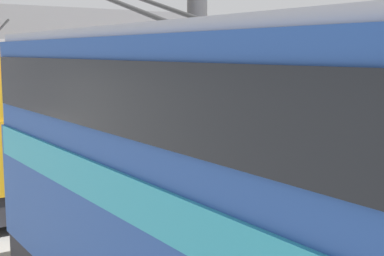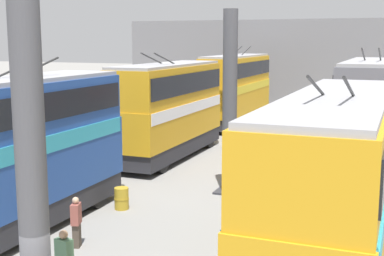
# 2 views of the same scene
# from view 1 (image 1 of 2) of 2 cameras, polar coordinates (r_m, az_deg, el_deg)

# --- Properties ---
(support_column_far) EXTENTS (1.05, 1.05, 7.36)m
(support_column_far) POSITION_cam_1_polar(r_m,az_deg,el_deg) (15.80, 0.54, 4.15)
(support_column_far) COLOR #4C4C51
(support_column_far) RESTS_ON ground_plane
(bus_left_far) EXTENTS (9.33, 2.54, 5.84)m
(bus_left_far) POSITION_cam_1_polar(r_m,az_deg,el_deg) (23.91, 1.54, 4.08)
(bus_left_far) COLOR black
(bus_left_far) RESTS_ON ground_plane
(bus_right_near) EXTENTS (10.34, 2.54, 5.60)m
(bus_right_near) POSITION_cam_1_polar(r_m,az_deg,el_deg) (7.16, 1.40, -6.58)
(bus_right_near) COLOR black
(bus_right_near) RESTS_ON ground_plane
(oil_drum) EXTENTS (0.55, 0.55, 0.81)m
(oil_drum) POSITION_cam_1_polar(r_m,az_deg,el_deg) (11.93, -1.56, -12.75)
(oil_drum) COLOR #B28E23
(oil_drum) RESTS_ON ground_plane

